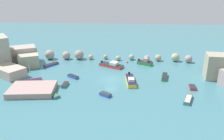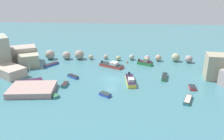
# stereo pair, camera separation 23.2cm
# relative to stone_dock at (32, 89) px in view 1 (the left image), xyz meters

# --- Properties ---
(cove_water) EXTENTS (160.00, 160.00, 0.00)m
(cove_water) POSITION_rel_stone_dock_xyz_m (15.72, 7.81, -0.58)
(cove_water) COLOR teal
(cove_water) RESTS_ON ground
(rock_breakwater) EXTENTS (42.80, 3.36, 2.75)m
(rock_breakwater) POSITION_rel_stone_dock_xyz_m (13.17, 22.35, 0.58)
(rock_breakwater) COLOR #A4978B
(rock_breakwater) RESTS_ON ground
(stone_dock) EXTENTS (9.81, 7.69, 1.16)m
(stone_dock) POSITION_rel_stone_dock_xyz_m (0.00, 0.00, 0.00)
(stone_dock) COLOR #A98C85
(stone_dock) RESTS_ON ground
(channel_buoy) EXTENTS (0.50, 0.50, 0.50)m
(channel_buoy) POSITION_rel_stone_dock_xyz_m (19.47, 20.11, -0.33)
(channel_buoy) COLOR #E04C28
(channel_buoy) RESTS_ON cove_water
(moored_boat_0) EXTENTS (5.41, 4.04, 4.61)m
(moored_boat_0) POSITION_rel_stone_dock_xyz_m (-2.14, 4.40, -0.21)
(moored_boat_0) COLOR white
(moored_boat_0) RESTS_ON cove_water
(moored_boat_1) EXTENTS (3.08, 2.63, 0.60)m
(moored_boat_1) POSITION_rel_stone_dock_xyz_m (6.60, 8.23, -0.28)
(moored_boat_1) COLOR #3150AD
(moored_boat_1) RESTS_ON cove_water
(moored_boat_2) EXTENTS (2.60, 4.28, 0.56)m
(moored_boat_2) POSITION_rel_stone_dock_xyz_m (31.27, -1.66, -0.28)
(moored_boat_2) COLOR teal
(moored_boat_2) RESTS_ON cove_water
(moored_boat_3) EXTENTS (6.89, 5.08, 1.48)m
(moored_boat_3) POSITION_rel_stone_dock_xyz_m (15.32, 16.48, -0.07)
(moored_boat_3) COLOR #CD423B
(moored_boat_3) RESTS_ON cove_water
(moored_boat_4) EXTENTS (2.55, 6.71, 1.54)m
(moored_boat_4) POSITION_rel_stone_dock_xyz_m (20.32, 6.20, -0.04)
(moored_boat_4) COLOR yellow
(moored_boat_4) RESTS_ON cove_water
(moored_boat_5) EXTENTS (1.19, 2.71, 0.58)m
(moored_boat_5) POSITION_rel_stone_dock_xyz_m (5.90, 3.44, -0.29)
(moored_boat_5) COLOR teal
(moored_boat_5) RESTS_ON cove_water
(moored_boat_6) EXTENTS (2.02, 4.54, 0.69)m
(moored_boat_6) POSITION_rel_stone_dock_xyz_m (28.38, 9.44, -0.23)
(moored_boat_6) COLOR #367A46
(moored_boat_6) RESTS_ON cove_water
(moored_boat_7) EXTENTS (3.47, 4.20, 0.55)m
(moored_boat_7) POSITION_rel_stone_dock_xyz_m (-1.38, 16.43, -0.31)
(moored_boat_7) COLOR #354FB1
(moored_boat_7) RESTS_ON cove_water
(moored_boat_8) EXTENTS (4.45, 3.39, 1.90)m
(moored_boat_8) POSITION_rel_stone_dock_xyz_m (24.39, 18.95, 0.06)
(moored_boat_8) COLOR #368B47
(moored_boat_8) RESTS_ON cove_water
(moored_boat_9) EXTENTS (1.54, 2.53, 0.55)m
(moored_boat_9) POSITION_rel_stone_dock_xyz_m (33.55, 4.03, -0.31)
(moored_boat_9) COLOR #CB3636
(moored_boat_9) RESTS_ON cove_water
(moored_boat_10) EXTENTS (3.03, 2.93, 0.45)m
(moored_boat_10) POSITION_rel_stone_dock_xyz_m (4.98, -1.61, -0.34)
(moored_boat_10) COLOR teal
(moored_boat_10) RESTS_ON cove_water
(moored_boat_11) EXTENTS (2.63, 2.31, 0.61)m
(moored_boat_11) POSITION_rel_stone_dock_xyz_m (15.26, -0.68, -0.28)
(moored_boat_11) COLOR #344CBC
(moored_boat_11) RESTS_ON cove_water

